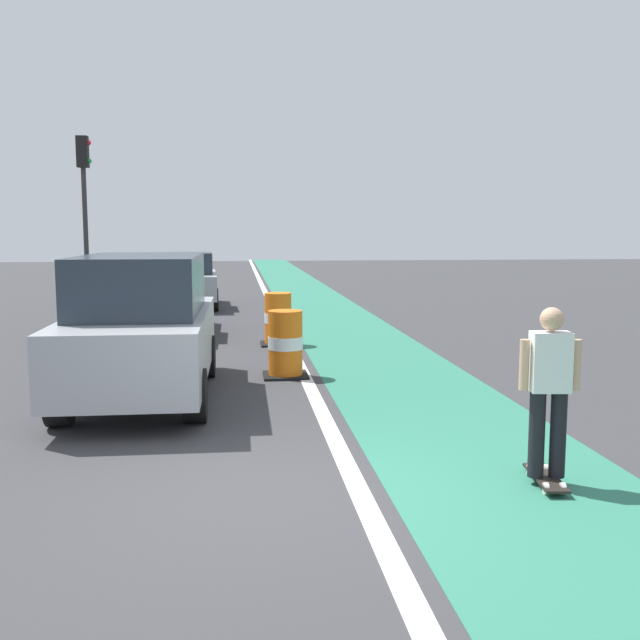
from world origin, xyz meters
TOP-DOWN VIEW (x-y plane):
  - ground_plane at (0.00, 0.00)m, footprint 100.00×100.00m
  - bike_lane_strip at (2.40, 12.00)m, footprint 2.50×80.00m
  - lane_divider_stripe at (0.90, 12.00)m, footprint 0.20×80.00m
  - skateboarder_on_lane at (2.69, -0.02)m, footprint 0.57×0.82m
  - parked_suv_nearest at (-1.53, 4.06)m, footprint 1.95×4.61m
  - parked_sedan_second at (-1.99, 10.51)m, footprint 1.94×4.11m
  - parked_sedan_third at (-1.75, 16.38)m, footprint 2.05×4.17m
  - traffic_barrel_front at (0.59, 5.35)m, footprint 0.73×0.73m
  - traffic_barrel_mid at (0.66, 8.69)m, footprint 0.73×0.73m
  - traffic_light_corner at (-4.59, 15.90)m, footprint 0.41×0.32m
  - pedestrian_crossing at (-4.49, 17.50)m, footprint 0.34×0.20m
  - pedestrian_waiting at (-4.86, 17.01)m, footprint 0.34×0.20m

SIDE VIEW (x-z plane):
  - ground_plane at x=0.00m, z-range 0.00..0.00m
  - bike_lane_strip at x=2.40m, z-range 0.00..0.01m
  - lane_divider_stripe at x=0.90m, z-range 0.00..0.01m
  - traffic_barrel_front at x=0.59m, z-range -0.01..1.08m
  - traffic_barrel_mid at x=0.66m, z-range -0.01..1.08m
  - parked_sedan_second at x=-1.99m, z-range -0.02..1.68m
  - parked_sedan_third at x=-1.75m, z-range -0.02..1.68m
  - pedestrian_crossing at x=-4.49m, z-range 0.06..1.67m
  - pedestrian_waiting at x=-4.86m, z-range 0.06..1.67m
  - skateboarder_on_lane at x=2.69m, z-range 0.07..1.76m
  - parked_suv_nearest at x=-1.53m, z-range 0.02..2.06m
  - traffic_light_corner at x=-4.59m, z-range 0.95..6.05m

